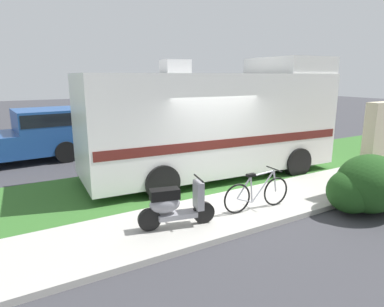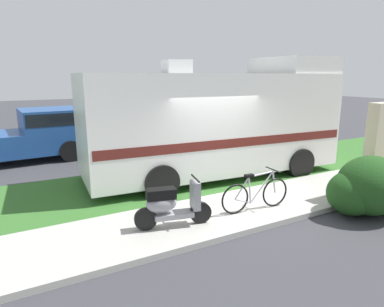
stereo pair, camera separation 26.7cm
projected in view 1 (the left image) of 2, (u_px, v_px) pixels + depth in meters
name	position (u px, v px, depth m)	size (l,w,h in m)	color
ground_plane	(220.00, 194.00, 8.79)	(80.00, 80.00, 0.00)	#38383D
sidewalk	(250.00, 207.00, 7.77)	(24.00, 2.00, 0.12)	#ADAAA3
grass_strip	(191.00, 178.00, 10.04)	(24.00, 3.40, 0.08)	#336628
motorhome_rv	(214.00, 121.00, 10.01)	(7.69, 3.10, 3.57)	silver
scooter	(174.00, 205.00, 6.50)	(1.53, 0.61, 0.97)	black
bicycle	(257.00, 193.00, 7.39)	(1.70, 0.52, 0.89)	black
pickup_truck_near	(25.00, 134.00, 11.97)	(5.54, 2.46, 1.83)	#1E478C
bush_by_porch	(368.00, 187.00, 7.45)	(1.83, 1.38, 1.30)	#1E4719
bottle_green	(342.00, 177.00, 9.44)	(0.06, 0.06, 0.25)	brown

